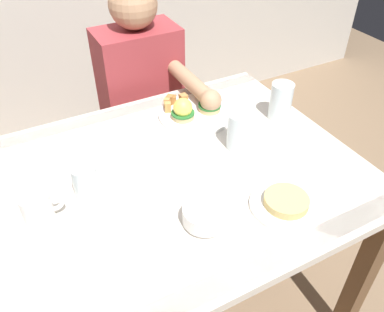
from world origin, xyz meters
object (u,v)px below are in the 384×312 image
(side_plate, at_px, (286,203))
(fork, at_px, (62,145))
(water_glass_near, at_px, (86,184))
(eggs_benedict_plate, at_px, (195,110))
(dining_table, at_px, (166,200))
(fruit_bowl, at_px, (205,215))
(coffee_mug, at_px, (38,208))
(diner_person, at_px, (145,98))
(water_glass_far, at_px, (281,103))
(water_glass_extra, at_px, (239,133))

(side_plate, bearing_deg, fork, 130.09)
(fork, relative_size, water_glass_near, 1.32)
(eggs_benedict_plate, relative_size, fork, 1.86)
(dining_table, bearing_deg, water_glass_near, 175.08)
(eggs_benedict_plate, distance_m, fruit_bowl, 0.52)
(fork, distance_m, water_glass_near, 0.28)
(dining_table, relative_size, water_glass_near, 10.89)
(eggs_benedict_plate, xyz_separation_m, coffee_mug, (-0.61, -0.26, 0.02))
(fruit_bowl, xyz_separation_m, side_plate, (0.23, -0.05, -0.02))
(dining_table, distance_m, fruit_bowl, 0.26)
(side_plate, relative_size, diner_person, 0.18)
(eggs_benedict_plate, bearing_deg, water_glass_far, -29.96)
(fork, relative_size, diner_person, 0.13)
(fruit_bowl, xyz_separation_m, water_glass_far, (0.49, 0.32, 0.03))
(fruit_bowl, relative_size, diner_person, 0.11)
(eggs_benedict_plate, height_order, side_plate, eggs_benedict_plate)
(side_plate, bearing_deg, fruit_bowl, 166.52)
(eggs_benedict_plate, relative_size, fruit_bowl, 2.25)
(water_glass_far, bearing_deg, coffee_mug, -172.92)
(dining_table, xyz_separation_m, water_glass_near, (-0.23, 0.02, 0.15))
(water_glass_far, relative_size, diner_person, 0.12)
(fruit_bowl, distance_m, diner_person, 0.85)
(eggs_benedict_plate, distance_m, side_plate, 0.53)
(eggs_benedict_plate, xyz_separation_m, fork, (-0.48, 0.05, -0.02))
(eggs_benedict_plate, relative_size, water_glass_extra, 2.10)
(coffee_mug, height_order, water_glass_near, water_glass_near)
(coffee_mug, xyz_separation_m, water_glass_far, (0.87, 0.11, 0.01))
(coffee_mug, height_order, water_glass_extra, water_glass_extra)
(fruit_bowl, xyz_separation_m, coffee_mug, (-0.38, 0.21, 0.02))
(dining_table, relative_size, coffee_mug, 10.77)
(water_glass_near, bearing_deg, eggs_benedict_plate, 26.12)
(dining_table, relative_size, fork, 8.27)
(coffee_mug, height_order, water_glass_far, water_glass_far)
(coffee_mug, xyz_separation_m, fork, (0.13, 0.31, -0.05))
(dining_table, distance_m, water_glass_far, 0.54)
(fruit_bowl, height_order, water_glass_near, water_glass_near)
(dining_table, height_order, coffee_mug, coffee_mug)
(dining_table, xyz_separation_m, side_plate, (0.24, -0.28, 0.12))
(fork, bearing_deg, water_glass_extra, -28.48)
(water_glass_near, relative_size, water_glass_far, 0.81)
(water_glass_far, relative_size, water_glass_extra, 1.06)
(diner_person, bearing_deg, water_glass_far, -57.11)
(dining_table, bearing_deg, eggs_benedict_plate, 46.09)
(fruit_bowl, relative_size, water_glass_far, 0.88)
(fruit_bowl, height_order, water_glass_far, water_glass_far)
(eggs_benedict_plate, distance_m, water_glass_far, 0.31)
(water_glass_far, height_order, side_plate, water_glass_far)
(water_glass_near, bearing_deg, fork, 92.45)
(water_glass_far, xyz_separation_m, water_glass_extra, (-0.23, -0.08, -0.00))
(water_glass_far, bearing_deg, water_glass_extra, -160.71)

